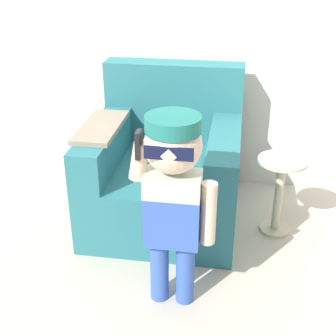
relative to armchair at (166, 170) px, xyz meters
name	(u,v)px	position (x,y,z in m)	size (l,w,h in m)	color
ground_plane	(180,233)	(0.13, -0.23, -0.34)	(10.00, 10.00, 0.00)	#BCB29E
wall_back	(198,7)	(0.13, 0.58, 0.96)	(10.00, 0.05, 2.60)	silver
armchair	(166,170)	(0.00, 0.00, 0.00)	(0.97, 1.01, 0.97)	#286B70
person_child	(173,185)	(0.17, -0.84, 0.35)	(0.42, 0.32, 1.03)	#3356AD
side_table	(279,189)	(0.74, -0.10, -0.03)	(0.31, 0.31, 0.52)	beige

